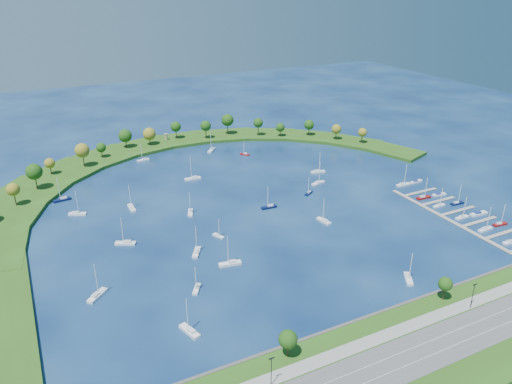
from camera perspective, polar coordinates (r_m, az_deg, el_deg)
name	(u,v)px	position (r m, az deg, el deg)	size (l,w,h in m)	color
ground	(252,204)	(256.18, -0.50, -1.43)	(700.00, 700.00, 0.00)	#081B47
south_shoreline	(422,350)	(171.35, 18.73, -16.99)	(420.00, 43.10, 11.60)	#2A4C14
breakwater	(140,185)	(284.30, -13.31, 0.77)	(286.74, 247.64, 2.00)	#2A4C14
breakwater_trees	(161,143)	(321.97, -10.99, 5.61)	(242.96, 94.83, 15.28)	#382314
harbor_tower	(166,137)	(356.54, -10.42, 6.34)	(2.60, 2.60, 4.49)	gray
dock_system	(462,218)	(261.60, 22.81, -2.79)	(24.28, 82.00, 1.60)	gray
moored_boat_0	(143,159)	(324.48, -12.98, 3.71)	(7.86, 2.70, 11.37)	white
moored_boat_1	(97,295)	(195.08, -17.99, -11.30)	(8.64, 8.26, 13.73)	white
moored_boat_2	(324,220)	(239.97, 7.91, -3.28)	(3.75, 8.58, 12.20)	white
moored_boat_3	(269,206)	(251.70, 1.53, -1.69)	(8.39, 2.73, 12.18)	#09113A
moored_boat_4	(62,199)	(279.27, -21.62, -0.78)	(9.36, 3.69, 13.38)	#09113A
moored_boat_5	(212,150)	(335.89, -5.18, 4.94)	(7.97, 8.37, 13.28)	white
moored_boat_6	(218,235)	(225.41, -4.40, -5.03)	(4.17, 6.38, 9.14)	white
moored_boat_7	(190,212)	(248.13, -7.64, -2.31)	(5.01, 8.38, 11.92)	white
moored_boat_8	(132,207)	(258.53, -14.27, -1.74)	(2.52, 8.99, 13.21)	white
moored_boat_9	(190,330)	(171.62, -7.72, -15.66)	(5.08, 9.37, 13.27)	white
moored_boat_10	(309,192)	(269.29, 6.15, -0.06)	(6.73, 5.10, 9.89)	#09113A
moored_boat_11	(126,243)	(226.24, -14.94, -5.70)	(9.21, 6.43, 13.32)	white
moored_boat_12	(245,154)	(326.80, -1.31, 4.47)	(5.55, 6.29, 9.67)	maroon
moored_boat_13	(193,178)	(288.99, -7.36, 1.62)	(9.61, 3.22, 13.92)	white
moored_boat_14	(318,171)	(299.18, 7.22, 2.41)	(8.93, 4.05, 12.68)	white
moored_boat_15	(77,213)	(260.32, -20.07, -2.33)	(8.88, 5.93, 12.76)	white
moored_boat_16	(197,252)	(213.43, -6.93, -6.91)	(6.46, 8.74, 12.78)	white
moored_boat_17	(197,288)	(190.91, -6.92, -11.03)	(5.35, 7.01, 10.32)	white
moored_boat_18	(408,278)	(204.12, 17.31, -9.51)	(6.65, 8.48, 12.56)	white
moored_boat_19	(230,263)	(204.45, -3.02, -8.24)	(9.68, 4.11, 13.79)	white
moored_boat_20	(318,183)	(282.69, 7.24, 1.10)	(9.11, 4.44, 12.91)	white
docked_boat_0	(511,242)	(247.23, 27.50, -5.13)	(7.88, 3.06, 11.28)	white
docked_boat_2	(486,229)	(254.04, 25.14, -3.88)	(8.20, 2.74, 11.88)	white
docked_boat_3	(500,224)	(262.15, 26.51, -3.31)	(7.70, 2.91, 11.05)	maroon
docked_boat_4	(462,217)	(261.59, 22.86, -2.67)	(7.69, 2.43, 11.18)	white
docked_boat_5	(479,214)	(268.74, 24.47, -2.30)	(9.60, 3.22, 1.93)	white
docked_boat_6	(439,205)	(270.37, 20.53, -1.43)	(7.19, 2.33, 10.45)	white
docked_boat_7	(457,203)	(276.48, 22.35, -1.16)	(7.62, 2.57, 11.03)	#09113A
docked_boat_8	(424,197)	(277.14, 18.91, -0.55)	(8.38, 2.82, 12.13)	maroon
docked_boat_9	(439,194)	(283.97, 20.51, -0.27)	(8.16, 3.16, 1.62)	white
docked_boat_10	(403,184)	(290.58, 16.75, 0.88)	(8.60, 2.58, 12.56)	white
docked_boat_11	(416,181)	(297.45, 18.13, 1.17)	(8.33, 3.08, 1.66)	white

